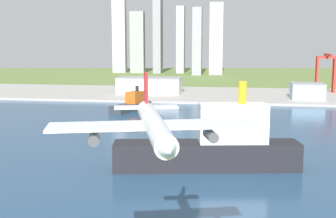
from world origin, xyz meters
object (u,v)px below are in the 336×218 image
(airplane_landing, at_px, (154,125))
(warehouse_main, at_px, (150,85))
(port_crane_red, at_px, (326,65))
(cargo_ship, at_px, (214,146))
(container_barge, at_px, (133,104))
(tugboat_small, at_px, (221,119))
(warehouse_annex, at_px, (307,91))

(airplane_landing, relative_size, warehouse_main, 0.55)
(port_crane_red, xyz_separation_m, warehouse_main, (-189.74, -37.12, -21.39))
(cargo_ship, relative_size, warehouse_main, 1.23)
(airplane_landing, bearing_deg, warehouse_main, 101.58)
(container_barge, distance_m, port_crane_red, 234.54)
(airplane_landing, relative_size, cargo_ship, 0.45)
(tugboat_small, distance_m, warehouse_main, 175.75)
(cargo_ship, distance_m, warehouse_annex, 261.36)
(container_barge, relative_size, warehouse_annex, 1.50)
(airplane_landing, relative_size, port_crane_red, 0.90)
(warehouse_main, bearing_deg, cargo_ship, -72.72)
(container_barge, bearing_deg, cargo_ship, -64.81)
(container_barge, bearing_deg, port_crane_red, 38.21)
(warehouse_main, bearing_deg, port_crane_red, 11.07)
(tugboat_small, height_order, warehouse_main, warehouse_main)
(tugboat_small, relative_size, port_crane_red, 0.47)
(tugboat_small, distance_m, container_barge, 90.34)
(warehouse_main, bearing_deg, warehouse_annex, -8.57)
(tugboat_small, bearing_deg, airplane_landing, -90.44)
(tugboat_small, height_order, container_barge, container_barge)
(airplane_landing, xyz_separation_m, container_barge, (-74.97, 291.46, -37.74))
(port_crane_red, bearing_deg, container_barge, -141.79)
(warehouse_annex, bearing_deg, warehouse_main, 171.43)
(airplane_landing, relative_size, tugboat_small, 1.93)
(airplane_landing, relative_size, container_barge, 0.82)
(cargo_ship, height_order, container_barge, cargo_ship)
(warehouse_annex, bearing_deg, airplane_landing, -102.09)
(tugboat_small, xyz_separation_m, warehouse_main, (-83.48, 154.43, 8.43))
(warehouse_annex, bearing_deg, cargo_ship, -107.00)
(container_barge, relative_size, warehouse_main, 0.68)
(container_barge, height_order, warehouse_annex, container_barge)
(warehouse_main, bearing_deg, container_barge, -86.44)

